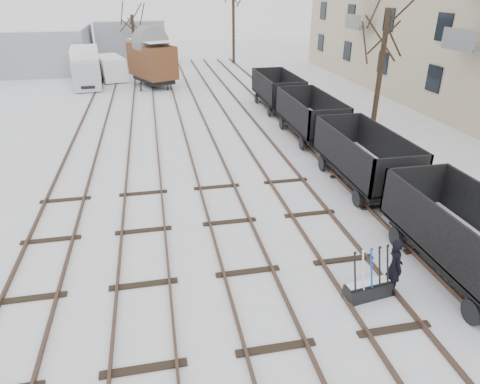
% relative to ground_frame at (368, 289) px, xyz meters
% --- Properties ---
extents(ground, '(120.00, 120.00, 0.00)m').
position_rel_ground_frame_xyz_m(ground, '(-2.91, 1.73, -0.28)').
color(ground, white).
rests_on(ground, ground).
extents(tracks, '(13.90, 52.00, 0.16)m').
position_rel_ground_frame_xyz_m(tracks, '(-2.91, 15.40, -0.21)').
color(tracks, black).
rests_on(tracks, ground).
extents(shed_left, '(10.00, 8.00, 4.10)m').
position_rel_ground_frame_xyz_m(shed_left, '(-15.91, 37.73, 1.76)').
color(shed_left, gray).
rests_on(shed_left, ground).
extents(shed_right, '(7.00, 6.00, 4.50)m').
position_rel_ground_frame_xyz_m(shed_right, '(-6.91, 41.73, 1.96)').
color(shed_right, gray).
rests_on(shed_right, ground).
extents(ground_frame, '(1.35, 0.60, 1.49)m').
position_rel_ground_frame_xyz_m(ground_frame, '(0.00, 0.00, 0.00)').
color(ground_frame, black).
rests_on(ground_frame, ground).
extents(worker, '(0.47, 0.65, 1.66)m').
position_rel_ground_frame_xyz_m(worker, '(0.75, 0.10, 0.55)').
color(worker, black).
rests_on(worker, ground).
extents(freight_wagon_a, '(2.25, 5.63, 2.30)m').
position_rel_ground_frame_xyz_m(freight_wagon_a, '(3.09, 0.40, 0.60)').
color(freight_wagon_a, black).
rests_on(freight_wagon_a, ground).
extents(freight_wagon_b, '(2.25, 5.63, 2.30)m').
position_rel_ground_frame_xyz_m(freight_wagon_b, '(3.09, 6.80, 0.60)').
color(freight_wagon_b, black).
rests_on(freight_wagon_b, ground).
extents(freight_wagon_c, '(2.25, 5.63, 2.30)m').
position_rel_ground_frame_xyz_m(freight_wagon_c, '(3.09, 13.20, 0.60)').
color(freight_wagon_c, black).
rests_on(freight_wagon_c, ground).
extents(freight_wagon_d, '(2.25, 5.63, 2.30)m').
position_rel_ground_frame_xyz_m(freight_wagon_d, '(3.09, 19.60, 0.60)').
color(freight_wagon_d, black).
rests_on(freight_wagon_d, ground).
extents(box_van_wagon, '(4.29, 5.46, 3.70)m').
position_rel_ground_frame_xyz_m(box_van_wagon, '(-5.02, 28.54, 1.87)').
color(box_van_wagon, black).
rests_on(box_van_wagon, ground).
extents(lorry, '(2.66, 6.79, 3.01)m').
position_rel_ground_frame_xyz_m(lorry, '(-10.45, 30.11, 1.26)').
color(lorry, black).
rests_on(lorry, ground).
extents(panel_van, '(3.09, 4.93, 2.02)m').
position_rel_ground_frame_xyz_m(panel_van, '(-8.65, 32.27, 0.77)').
color(panel_van, white).
rests_on(panel_van, ground).
extents(tree_near, '(0.30, 0.30, 6.51)m').
position_rel_ground_frame_xyz_m(tree_near, '(7.46, 14.20, 2.97)').
color(tree_near, black).
rests_on(tree_near, ground).
extents(tree_far_left, '(0.30, 0.30, 5.16)m').
position_rel_ground_frame_xyz_m(tree_far_left, '(-6.50, 36.84, 2.29)').
color(tree_far_left, black).
rests_on(tree_far_left, ground).
extents(tree_far_right, '(0.30, 0.30, 7.95)m').
position_rel_ground_frame_xyz_m(tree_far_right, '(3.78, 39.04, 3.69)').
color(tree_far_right, black).
rests_on(tree_far_right, ground).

